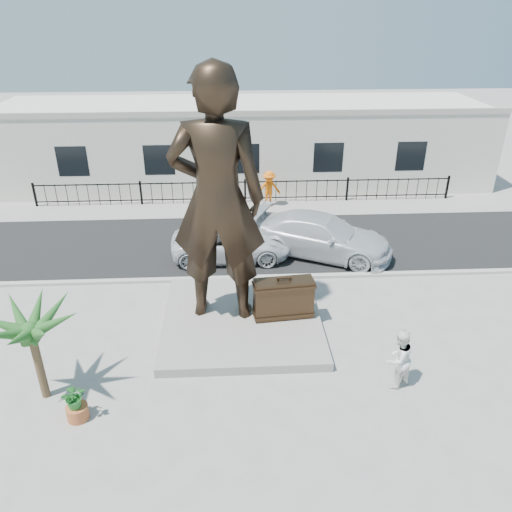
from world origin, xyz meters
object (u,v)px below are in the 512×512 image
at_px(tourist, 398,359).
at_px(car_white, 231,242).
at_px(statue, 217,199).
at_px(suitcase, 283,298).

height_order(tourist, car_white, tourist).
relative_size(statue, car_white, 1.63).
bearing_deg(suitcase, statue, 162.66).
distance_m(statue, tourist, 6.98).
bearing_deg(statue, tourist, 149.35).
height_order(suitcase, car_white, suitcase).
height_order(statue, car_white, statue).
distance_m(statue, car_white, 5.82).
xyz_separation_m(statue, suitcase, (2.07, -0.41, -3.35)).
xyz_separation_m(statue, tourist, (4.92, -3.58, -3.42)).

